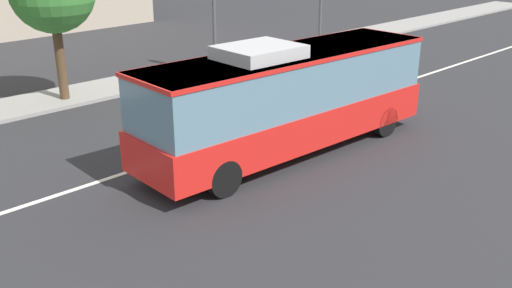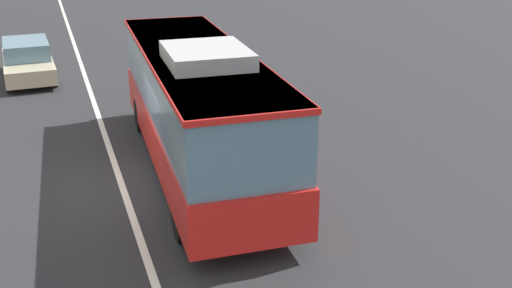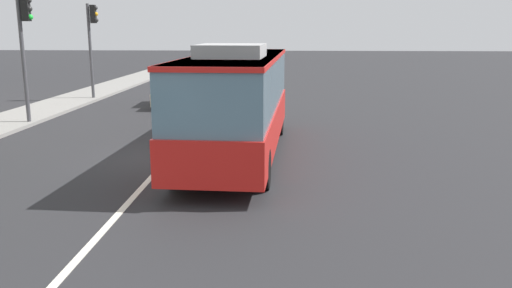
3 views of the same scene
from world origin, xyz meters
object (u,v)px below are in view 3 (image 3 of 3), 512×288
object	(u,v)px
traffic_light_mid_block	(92,35)
sedan_beige	(177,91)
transit_bus	(237,98)
traffic_light_far_corner	(25,37)

from	to	relation	value
traffic_light_mid_block	sedan_beige	bearing A→B (deg)	-23.98
transit_bus	sedan_beige	world-z (taller)	transit_bus
transit_bus	traffic_light_far_corner	xyz separation A→B (m)	(4.85, 8.93, 1.75)
sedan_beige	traffic_light_far_corner	xyz separation A→B (m)	(-5.98, 4.78, 2.84)
sedan_beige	traffic_light_far_corner	bearing A→B (deg)	-41.22
transit_bus	traffic_light_far_corner	size ratio (longest dim) A/B	1.94
sedan_beige	traffic_light_mid_block	world-z (taller)	traffic_light_mid_block
sedan_beige	traffic_light_far_corner	size ratio (longest dim) A/B	0.88
transit_bus	sedan_beige	bearing A→B (deg)	23.42
traffic_light_far_corner	transit_bus	bearing A→B (deg)	-33.96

